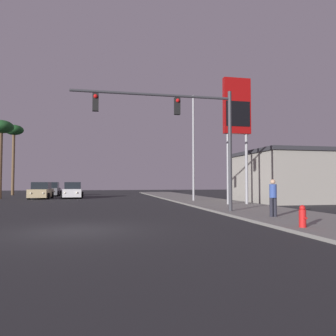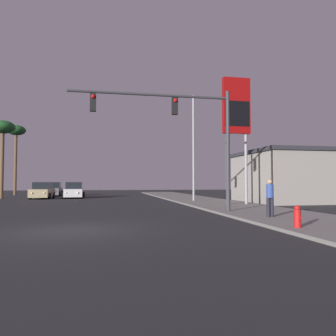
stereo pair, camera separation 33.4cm
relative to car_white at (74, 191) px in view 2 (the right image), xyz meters
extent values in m
plane|color=#28282B|center=(1.93, -23.91, -0.76)|extent=(120.00, 120.00, 0.00)
cube|color=gray|center=(11.43, -13.91, -0.70)|extent=(5.00, 60.00, 0.12)
cube|color=gray|center=(19.93, -10.40, 1.24)|extent=(10.00, 8.00, 4.00)
cube|color=#2D2D33|center=(19.93, -10.40, 3.39)|extent=(10.30, 8.30, 0.30)
cube|color=silver|center=(0.00, -0.04, -0.18)|extent=(1.97, 4.27, 0.80)
cube|color=black|center=(0.00, 0.11, 0.57)|extent=(1.68, 2.06, 0.70)
cylinder|color=black|center=(-0.90, -1.34, -0.44)|extent=(0.24, 0.64, 0.64)
cylinder|color=black|center=(0.90, -1.34, -0.44)|extent=(0.24, 0.64, 0.64)
cylinder|color=black|center=(-0.90, 1.27, -0.44)|extent=(0.24, 0.64, 0.64)
cylinder|color=black|center=(0.90, 1.27, -0.44)|extent=(0.24, 0.64, 0.64)
sphere|color=#F2EACC|center=(-0.56, -2.16, -0.13)|extent=(0.18, 0.18, 0.18)
sphere|color=#F2EACC|center=(0.56, -2.16, -0.13)|extent=(0.18, 0.18, 0.18)
cube|color=tan|center=(-3.05, -0.57, -0.18)|extent=(1.91, 4.25, 0.80)
cube|color=black|center=(-3.05, -0.42, 0.57)|extent=(1.65, 2.04, 0.70)
cylinder|color=black|center=(-3.95, -1.87, -0.44)|extent=(0.24, 0.64, 0.64)
cylinder|color=black|center=(-2.15, -1.87, -0.44)|extent=(0.24, 0.64, 0.64)
cylinder|color=black|center=(-3.95, 0.73, -0.44)|extent=(0.24, 0.64, 0.64)
cylinder|color=black|center=(-2.15, 0.73, -0.44)|extent=(0.24, 0.64, 0.64)
sphere|color=#F2EACC|center=(-3.61, -2.69, -0.13)|extent=(0.18, 0.18, 0.18)
sphere|color=#F2EACC|center=(-2.49, -2.69, -0.13)|extent=(0.18, 0.18, 0.18)
cube|color=slate|center=(-3.00, 6.08, -0.18)|extent=(1.89, 4.24, 0.80)
cube|color=black|center=(-3.00, 6.23, 0.57)|extent=(1.64, 2.03, 0.70)
cylinder|color=black|center=(-3.90, 4.78, -0.44)|extent=(0.24, 0.64, 0.64)
cylinder|color=black|center=(-2.10, 4.78, -0.44)|extent=(0.24, 0.64, 0.64)
cylinder|color=black|center=(-3.90, 7.39, -0.44)|extent=(0.24, 0.64, 0.64)
cylinder|color=black|center=(-2.10, 7.39, -0.44)|extent=(0.24, 0.64, 0.64)
sphere|color=#F2EACC|center=(-3.56, 3.96, -0.13)|extent=(0.18, 0.18, 0.18)
sphere|color=#F2EACC|center=(-2.44, 3.96, -0.13)|extent=(0.18, 0.18, 0.18)
cylinder|color=#38383D|center=(9.70, -19.00, 2.61)|extent=(0.20, 0.20, 6.50)
cylinder|color=#38383D|center=(5.49, -19.00, 5.46)|extent=(8.42, 0.14, 0.14)
cube|color=black|center=(6.75, -19.00, 4.91)|extent=(0.30, 0.24, 0.90)
sphere|color=red|center=(6.75, -19.14, 5.18)|extent=(0.20, 0.20, 0.20)
cube|color=black|center=(2.54, -19.00, 4.91)|extent=(0.30, 0.24, 0.90)
sphere|color=red|center=(2.54, -19.14, 5.18)|extent=(0.20, 0.20, 0.20)
cylinder|color=#99999E|center=(10.57, -8.88, 3.86)|extent=(0.18, 0.18, 9.00)
cylinder|color=#99999E|center=(9.87, -8.88, 8.21)|extent=(1.40, 0.10, 0.10)
ellipsoid|color=silver|center=(9.17, -8.88, 8.16)|extent=(0.50, 0.24, 0.20)
cylinder|color=#99999E|center=(11.64, -13.93, 1.86)|extent=(0.20, 0.20, 5.00)
cylinder|color=#99999E|center=(13.04, -13.93, 1.86)|extent=(0.20, 0.20, 5.00)
cube|color=#990C0C|center=(12.34, -13.93, 6.36)|extent=(2.00, 0.40, 4.00)
cube|color=black|center=(12.34, -14.14, 5.76)|extent=(1.80, 0.03, 1.80)
cylinder|color=red|center=(9.60, -25.55, -0.34)|extent=(0.24, 0.24, 0.60)
sphere|color=red|center=(9.60, -25.55, 0.02)|extent=(0.20, 0.20, 0.20)
cylinder|color=red|center=(9.60, -25.72, -0.31)|extent=(0.08, 0.10, 0.08)
cylinder|color=#23232D|center=(10.31, -22.20, -0.22)|extent=(0.16, 0.16, 0.85)
cylinder|color=#23232D|center=(10.49, -22.20, -0.22)|extent=(0.16, 0.16, 0.85)
cylinder|color=#334C99|center=(10.40, -22.20, 0.51)|extent=(0.32, 0.32, 0.60)
sphere|color=tan|center=(10.40, -22.20, 0.92)|extent=(0.22, 0.22, 0.22)
cylinder|color=brown|center=(-7.09, 0.09, 2.65)|extent=(0.36, 0.36, 6.83)
ellipsoid|color=#1E5123|center=(-7.09, 0.09, 6.55)|extent=(2.40, 2.40, 1.32)
cylinder|color=brown|center=(-8.32, 10.09, 3.26)|extent=(0.36, 0.36, 8.04)
ellipsoid|color=#1E5123|center=(-8.32, 10.09, 7.76)|extent=(2.40, 2.40, 1.32)
camera|label=1|loc=(2.81, -35.63, 0.89)|focal=35.00mm
camera|label=2|loc=(3.14, -35.69, 0.89)|focal=35.00mm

